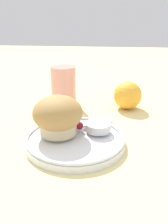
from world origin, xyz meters
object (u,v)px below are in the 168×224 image
Objects in this scene: muffin at (58,116)px; juice_glass at (63,86)px; butter_knife at (82,126)px; orange_fruit at (128,95)px.

juice_glass is (-0.03, 0.23, -0.00)m from muffin.
butter_knife is at bearing 37.11° from muffin.
juice_glass is (-0.07, 0.19, 0.04)m from butter_knife.
muffin is 0.26m from orange_fruit.
orange_fruit is at bearing -4.76° from juice_glass.
butter_knife is 1.81× the size of orange_fruit.
juice_glass reaches higher than orange_fruit.
muffin is 0.91× the size of juice_glass.
muffin is at bearing -126.83° from orange_fruit.
juice_glass reaches higher than muffin.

